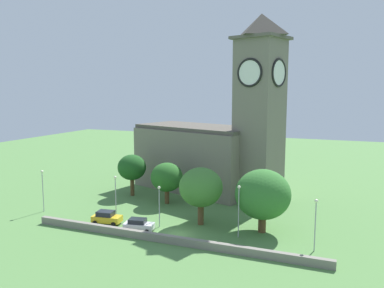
{
  "coord_description": "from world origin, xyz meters",
  "views": [
    {
      "loc": [
        20.35,
        -45.86,
        19.38
      ],
      "look_at": [
        -1.62,
        9.38,
        11.13
      ],
      "focal_mm": 36.17,
      "sensor_mm": 36.0,
      "label": 1
    }
  ],
  "objects_px": {
    "car_yellow": "(107,217)",
    "streetlamp_west_end": "(43,184)",
    "streetlamp_central": "(159,199)",
    "car_white": "(139,225)",
    "streetlamp_west_mid": "(115,190)",
    "tree_riverside_east": "(201,187)",
    "tree_by_tower": "(132,168)",
    "streetlamp_east_mid": "(239,203)",
    "church": "(214,144)",
    "tree_churchyard": "(167,177)",
    "streetlamp_east_end": "(316,216)",
    "tree_riverside_west": "(263,194)"
  },
  "relations": [
    {
      "from": "streetlamp_east_end",
      "to": "streetlamp_east_mid",
      "type": "bearing_deg",
      "value": 174.41
    },
    {
      "from": "streetlamp_west_mid",
      "to": "streetlamp_east_end",
      "type": "distance_m",
      "value": 29.1
    },
    {
      "from": "car_yellow",
      "to": "streetlamp_east_mid",
      "type": "height_order",
      "value": "streetlamp_east_mid"
    },
    {
      "from": "church",
      "to": "car_yellow",
      "type": "bearing_deg",
      "value": -110.91
    },
    {
      "from": "church",
      "to": "streetlamp_central",
      "type": "relative_size",
      "value": 5.36
    },
    {
      "from": "tree_churchyard",
      "to": "streetlamp_east_end",
      "type": "bearing_deg",
      "value": -24.54
    },
    {
      "from": "church",
      "to": "streetlamp_west_mid",
      "type": "distance_m",
      "value": 22.87
    },
    {
      "from": "streetlamp_west_mid",
      "to": "streetlamp_east_end",
      "type": "height_order",
      "value": "streetlamp_west_mid"
    },
    {
      "from": "church",
      "to": "car_white",
      "type": "distance_m",
      "value": 25.5
    },
    {
      "from": "car_yellow",
      "to": "car_white",
      "type": "distance_m",
      "value": 5.81
    },
    {
      "from": "streetlamp_east_mid",
      "to": "tree_by_tower",
      "type": "height_order",
      "value": "tree_by_tower"
    },
    {
      "from": "car_white",
      "to": "tree_riverside_west",
      "type": "xyz_separation_m",
      "value": [
        16.05,
        5.89,
        4.46
      ]
    },
    {
      "from": "streetlamp_east_mid",
      "to": "tree_riverside_east",
      "type": "xyz_separation_m",
      "value": [
        -6.38,
        2.8,
        0.82
      ]
    },
    {
      "from": "church",
      "to": "streetlamp_west_end",
      "type": "height_order",
      "value": "church"
    },
    {
      "from": "streetlamp_west_mid",
      "to": "tree_churchyard",
      "type": "xyz_separation_m",
      "value": [
        3.8,
        10.06,
        0.15
      ]
    },
    {
      "from": "car_white",
      "to": "streetlamp_west_end",
      "type": "bearing_deg",
      "value": 173.91
    },
    {
      "from": "streetlamp_west_end",
      "to": "streetlamp_west_mid",
      "type": "relative_size",
      "value": 1.02
    },
    {
      "from": "car_yellow",
      "to": "tree_churchyard",
      "type": "relative_size",
      "value": 0.63
    },
    {
      "from": "car_white",
      "to": "streetlamp_west_mid",
      "type": "height_order",
      "value": "streetlamp_west_mid"
    },
    {
      "from": "car_white",
      "to": "streetlamp_central",
      "type": "relative_size",
      "value": 0.74
    },
    {
      "from": "streetlamp_east_mid",
      "to": "tree_churchyard",
      "type": "distance_m",
      "value": 18.76
    },
    {
      "from": "tree_riverside_east",
      "to": "tree_by_tower",
      "type": "bearing_deg",
      "value": 149.87
    },
    {
      "from": "tree_by_tower",
      "to": "church",
      "type": "bearing_deg",
      "value": 31.69
    },
    {
      "from": "car_yellow",
      "to": "streetlamp_central",
      "type": "relative_size",
      "value": 0.75
    },
    {
      "from": "tree_riverside_east",
      "to": "streetlamp_east_mid",
      "type": "bearing_deg",
      "value": -23.74
    },
    {
      "from": "streetlamp_west_end",
      "to": "streetlamp_central",
      "type": "height_order",
      "value": "streetlamp_west_end"
    },
    {
      "from": "car_white",
      "to": "tree_riverside_west",
      "type": "relative_size",
      "value": 0.5
    },
    {
      "from": "church",
      "to": "tree_by_tower",
      "type": "bearing_deg",
      "value": -148.31
    },
    {
      "from": "tree_riverside_east",
      "to": "tree_churchyard",
      "type": "distance_m",
      "value": 12.02
    },
    {
      "from": "car_white",
      "to": "tree_by_tower",
      "type": "distance_m",
      "value": 19.22
    },
    {
      "from": "streetlamp_west_end",
      "to": "tree_churchyard",
      "type": "bearing_deg",
      "value": 34.62
    },
    {
      "from": "streetlamp_east_mid",
      "to": "tree_riverside_west",
      "type": "height_order",
      "value": "tree_riverside_west"
    },
    {
      "from": "streetlamp_west_mid",
      "to": "tree_by_tower",
      "type": "distance_m",
      "value": 13.12
    },
    {
      "from": "tree_riverside_west",
      "to": "tree_churchyard",
      "type": "bearing_deg",
      "value": 157.36
    },
    {
      "from": "church",
      "to": "tree_churchyard",
      "type": "bearing_deg",
      "value": -115.85
    },
    {
      "from": "church",
      "to": "streetlamp_central",
      "type": "height_order",
      "value": "church"
    },
    {
      "from": "car_white",
      "to": "streetlamp_east_mid",
      "type": "relative_size",
      "value": 0.62
    },
    {
      "from": "church",
      "to": "tree_churchyard",
      "type": "relative_size",
      "value": 4.5
    },
    {
      "from": "streetlamp_central",
      "to": "streetlamp_east_end",
      "type": "bearing_deg",
      "value": -1.57
    },
    {
      "from": "streetlamp_west_end",
      "to": "streetlamp_central",
      "type": "relative_size",
      "value": 1.13
    },
    {
      "from": "car_yellow",
      "to": "streetlamp_west_end",
      "type": "distance_m",
      "value": 13.34
    },
    {
      "from": "car_yellow",
      "to": "streetlamp_central",
      "type": "distance_m",
      "value": 8.54
    },
    {
      "from": "streetlamp_east_end",
      "to": "tree_by_tower",
      "type": "relative_size",
      "value": 0.85
    },
    {
      "from": "streetlamp_east_mid",
      "to": "streetlamp_east_end",
      "type": "xyz_separation_m",
      "value": [
        9.76,
        -0.96,
        -0.32
      ]
    },
    {
      "from": "streetlamp_west_end",
      "to": "tree_riverside_east",
      "type": "height_order",
      "value": "tree_riverside_east"
    },
    {
      "from": "tree_by_tower",
      "to": "tree_riverside_west",
      "type": "xyz_separation_m",
      "value": [
        26.24,
        -9.8,
        0.06
      ]
    },
    {
      "from": "streetlamp_central",
      "to": "streetlamp_east_mid",
      "type": "relative_size",
      "value": 0.85
    },
    {
      "from": "car_white",
      "to": "tree_riverside_east",
      "type": "bearing_deg",
      "value": 38.38
    },
    {
      "from": "streetlamp_central",
      "to": "tree_riverside_west",
      "type": "relative_size",
      "value": 0.68
    },
    {
      "from": "streetlamp_east_mid",
      "to": "streetlamp_east_end",
      "type": "bearing_deg",
      "value": -5.59
    }
  ]
}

